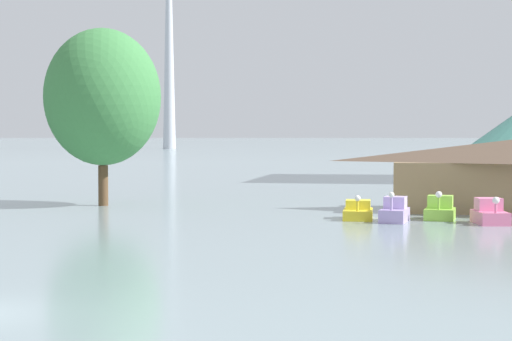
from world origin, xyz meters
The scene contains 5 objects.
pedal_boat_yellow centered at (8.83, 28.79, 0.43)m, with size 1.74×2.99×1.46m.
pedal_boat_lavender centered at (10.92, 27.67, 0.55)m, with size 1.71×2.82×1.73m.
pedal_boat_lime centered at (13.45, 29.34, 0.54)m, with size 1.87×2.46×1.68m.
pedal_boat_pink centered at (16.04, 27.41, 0.55)m, with size 2.00×2.94×1.55m.
shoreline_tree_tall_left centered at (-8.79, 35.39, 7.36)m, with size 7.87×7.87×12.01m.
Camera 1 is at (11.82, -22.13, 4.89)m, focal length 62.39 mm.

